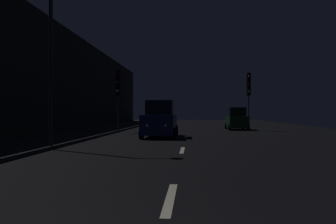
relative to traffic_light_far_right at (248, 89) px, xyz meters
name	(u,v)px	position (x,y,z in m)	size (l,w,h in m)	color
ground	(187,131)	(-5.18, -0.81, -3.56)	(27.35, 84.00, 0.02)	black
sidewalk_left	(99,130)	(-12.65, -0.81, -3.48)	(4.40, 84.00, 0.15)	#28282B
building_facade_left	(52,77)	(-15.25, -4.31, 0.63)	(0.80, 63.00, 8.35)	#2D2B28
lane_centerline	(182,150)	(-5.18, -14.94, -3.54)	(0.16, 16.99, 0.01)	beige
traffic_light_far_right	(248,89)	(0.00, 0.00, 0.00)	(0.35, 0.48, 4.89)	#38383A
traffic_light_far_left	(118,88)	(-10.35, -3.85, -0.15)	(0.32, 0.46, 4.70)	#38383A
streetlamp_overhead	(61,27)	(-10.11, -15.10, 1.44)	(1.70, 0.44, 7.59)	#2D2D30
car_approaching_headlights	(160,120)	(-6.75, -8.04, -2.52)	(2.06, 4.47, 2.25)	#141E51
car_parked_right_far	(237,119)	(-0.80, 1.43, -2.65)	(1.81, 3.92, 1.97)	#0F3819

